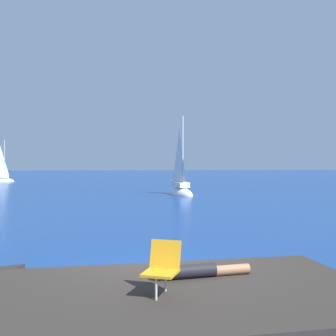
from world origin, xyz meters
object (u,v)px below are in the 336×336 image
(sailboat_near, at_px, (181,190))
(person_sunbather, at_px, (198,271))
(beach_chair, at_px, (163,265))
(sailboat_far, at_px, (2,180))

(sailboat_near, bearing_deg, person_sunbather, -23.89)
(person_sunbather, distance_m, beach_chair, 1.15)
(sailboat_near, relative_size, beach_chair, 7.46)
(sailboat_near, height_order, person_sunbather, sailboat_near)
(sailboat_far, distance_m, beach_chair, 43.55)
(person_sunbather, height_order, beach_chair, beach_chair)
(sailboat_far, distance_m, person_sunbather, 42.94)
(person_sunbather, xyz_separation_m, beach_chair, (-0.67, -0.88, 0.33))
(person_sunbather, relative_size, beach_chair, 2.19)
(sailboat_near, distance_m, sailboat_far, 24.11)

